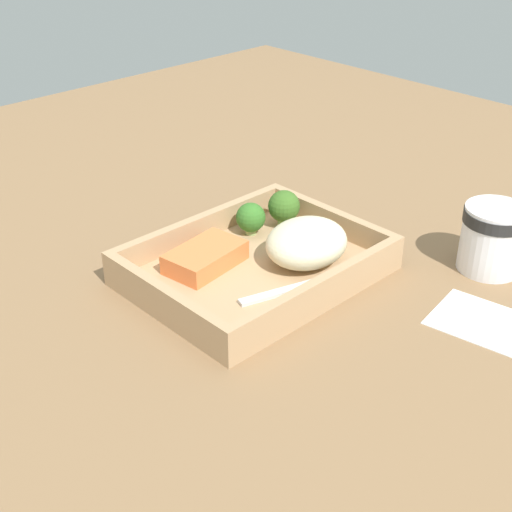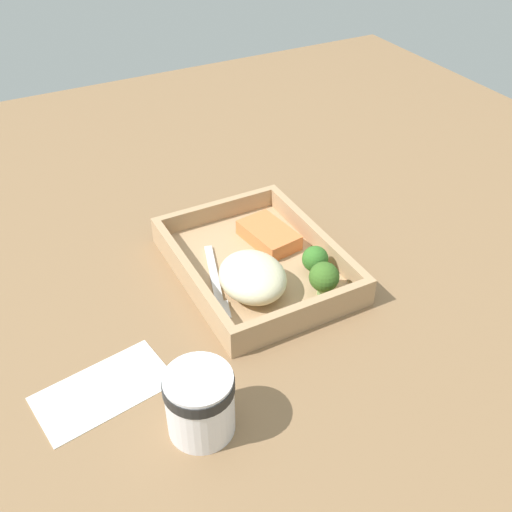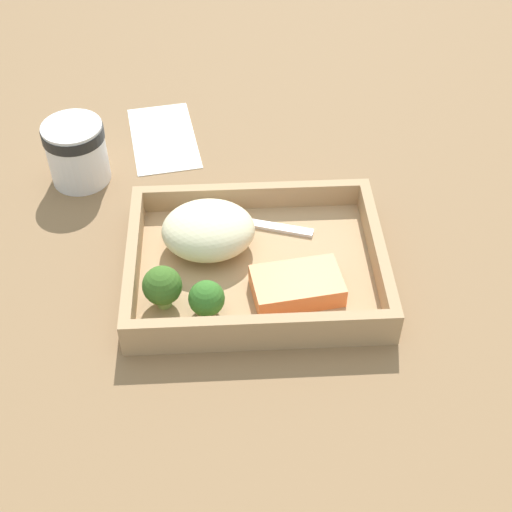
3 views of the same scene
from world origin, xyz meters
The scene contains 10 objects.
ground_plane centered at (0.00, 0.00, -1.00)cm, with size 160.00×160.00×2.00cm, color olive.
takeout_tray centered at (0.00, 0.00, 0.60)cm, with size 27.59×21.25×1.20cm, color tan.
tray_rim centered at (0.00, 0.00, 2.70)cm, with size 27.59×21.25×3.00cm.
salmon_fillet centered at (-4.04, 4.27, 2.37)cm, with size 9.22×5.64×2.34cm, color orange.
mashed_potatoes centered at (5.07, -3.18, 3.79)cm, with size 10.26×8.75×5.18cm, color beige.
broccoli_floret_1 centered at (5.30, 6.49, 3.40)cm, with size 3.70×3.70×4.13cm.
broccoli_floret_2 centered at (9.74, 5.05, 3.94)cm, with size 4.07×4.07×4.89cm.
fork centered at (1.89, -7.15, 1.42)cm, with size 15.59×6.21×0.44cm.
paper_cup centered at (21.12, -17.74, 4.45)cm, with size 7.50×7.50×7.98cm.
receipt_slip centered at (11.20, -25.80, 0.12)cm, with size 8.38×15.27×0.24cm, color white.
Camera 3 is at (2.81, 53.92, 57.06)cm, focal length 50.00 mm.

